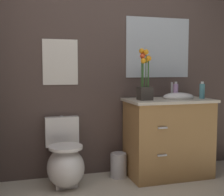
# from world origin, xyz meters

# --- Properties ---
(wall_back) EXTENTS (3.93, 0.05, 2.50)m
(wall_back) POSITION_xyz_m (0.20, 1.63, 1.25)
(wall_back) COLOR #4C3D38
(wall_back) RESTS_ON ground_plane
(toilet) EXTENTS (0.38, 0.59, 0.69)m
(toilet) POSITION_xyz_m (-0.52, 1.33, 0.24)
(toilet) COLOR white
(toilet) RESTS_ON ground_plane
(vanity_cabinet) EXTENTS (0.94, 0.56, 1.05)m
(vanity_cabinet) POSITION_xyz_m (0.63, 1.30, 0.45)
(vanity_cabinet) COLOR #9E7242
(vanity_cabinet) RESTS_ON ground_plane
(flower_vase) EXTENTS (0.14, 0.14, 0.55)m
(flower_vase) POSITION_xyz_m (0.33, 1.27, 1.07)
(flower_vase) COLOR #38332D
(flower_vase) RESTS_ON vanity_cabinet
(soap_bottle) EXTENTS (0.05, 0.05, 0.19)m
(soap_bottle) POSITION_xyz_m (0.72, 1.31, 0.95)
(soap_bottle) COLOR #B28CBF
(soap_bottle) RESTS_ON vanity_cabinet
(lotion_bottle) EXTENTS (0.06, 0.06, 0.19)m
(lotion_bottle) POSITION_xyz_m (1.00, 1.23, 0.95)
(lotion_bottle) COLOR teal
(lotion_bottle) RESTS_ON vanity_cabinet
(trash_bin) EXTENTS (0.18, 0.18, 0.27)m
(trash_bin) POSITION_xyz_m (0.08, 1.40, 0.14)
(trash_bin) COLOR #B7B7BC
(trash_bin) RESTS_ON ground_plane
(wall_poster) EXTENTS (0.38, 0.01, 0.49)m
(wall_poster) POSITION_xyz_m (-0.52, 1.60, 1.27)
(wall_poster) COLOR silver
(wall_mirror) EXTENTS (0.80, 0.01, 0.70)m
(wall_mirror) POSITION_xyz_m (0.63, 1.60, 1.45)
(wall_mirror) COLOR #B2BCC6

